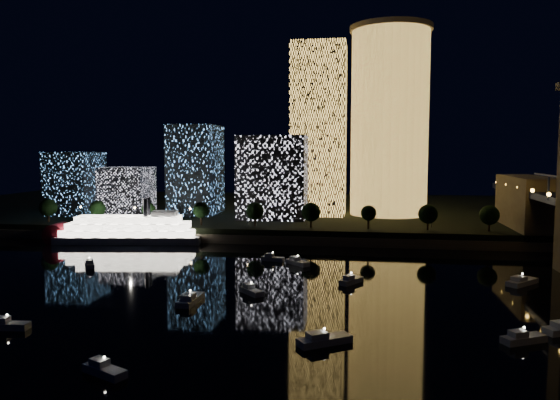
{
  "coord_description": "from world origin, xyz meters",
  "views": [
    {
      "loc": [
        8.1,
        -101.76,
        32.05
      ],
      "look_at": [
        -15.94,
        55.0,
        17.63
      ],
      "focal_mm": 35.0,
      "sensor_mm": 36.0,
      "label": 1
    }
  ],
  "objects": [
    {
      "name": "ground",
      "position": [
        0.0,
        0.0,
        0.0
      ],
      "size": [
        520.0,
        520.0,
        0.0
      ],
      "primitive_type": "plane",
      "color": "black",
      "rests_on": "ground"
    },
    {
      "name": "far_bank",
      "position": [
        0.0,
        160.0,
        2.5
      ],
      "size": [
        420.0,
        160.0,
        5.0
      ],
      "primitive_type": "cube",
      "color": "black",
      "rests_on": "ground"
    },
    {
      "name": "seawall",
      "position": [
        0.0,
        82.0,
        1.5
      ],
      "size": [
        420.0,
        6.0,
        3.0
      ],
      "primitive_type": "cube",
      "color": "#6B5E4C",
      "rests_on": "ground"
    },
    {
      "name": "tower_cylindrical",
      "position": [
        18.58,
        132.93,
        44.18
      ],
      "size": [
        34.0,
        34.0,
        78.11
      ],
      "color": "#EEB34C",
      "rests_on": "far_bank"
    },
    {
      "name": "tower_rectangular",
      "position": [
        -10.69,
        129.19,
        40.56
      ],
      "size": [
        22.35,
        22.35,
        71.13
      ],
      "primitive_type": "cube",
      "color": "#EEB34C",
      "rests_on": "far_bank"
    },
    {
      "name": "midrise_blocks",
      "position": [
        -63.6,
        118.13,
        20.78
      ],
      "size": [
        108.8,
        33.52,
        37.76
      ],
      "color": "silver",
      "rests_on": "far_bank"
    },
    {
      "name": "riverboat",
      "position": [
        -74.64,
        75.82,
        4.15
      ],
      "size": [
        54.65,
        18.54,
        16.16
      ],
      "color": "silver",
      "rests_on": "ground"
    },
    {
      "name": "motorboats",
      "position": [
        -3.56,
        11.33,
        0.81
      ],
      "size": [
        119.76,
        87.91,
        2.78
      ],
      "color": "silver",
      "rests_on": "ground"
    },
    {
      "name": "esplanade_trees",
      "position": [
        -27.04,
        88.0,
        10.47
      ],
      "size": [
        166.64,
        6.7,
        8.85
      ],
      "color": "black",
      "rests_on": "far_bank"
    },
    {
      "name": "street_lamps",
      "position": [
        -34.0,
        94.0,
        9.02
      ],
      "size": [
        132.7,
        0.7,
        5.65
      ],
      "color": "black",
      "rests_on": "far_bank"
    }
  ]
}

